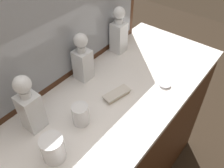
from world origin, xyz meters
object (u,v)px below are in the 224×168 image
Objects in this scene: crystal_decanter_front at (119,34)px; silver_brush_center at (117,94)px; crystal_tumbler_rear at (53,149)px; porcelain_dish at (165,84)px; crystal_tumbler_left at (81,115)px; crystal_decanter_far_right at (30,108)px; crystal_decanter_left at (83,61)px.

silver_brush_center is at bearing -143.96° from crystal_decanter_front.
porcelain_dish is at bearing -11.97° from crystal_tumbler_rear.
crystal_tumbler_left is (0.19, 0.04, -0.01)m from crystal_tumbler_rear.
crystal_tumbler_left is 0.47m from porcelain_dish.
crystal_decanter_far_right reaches higher than crystal_decanter_left.
crystal_tumbler_rear is at bearing -161.39° from crystal_decanter_front.
crystal_decanter_left is (0.36, 0.06, -0.01)m from crystal_decanter_far_right.
crystal_tumbler_left is at bearing 11.56° from crystal_tumbler_rear.
crystal_decanter_left is 0.31m from crystal_tumbler_left.
crystal_decanter_left reaches higher than porcelain_dish.
crystal_tumbler_rear is at bearing 168.03° from porcelain_dish.
crystal_decanter_front reaches higher than crystal_decanter_far_right.
crystal_decanter_left is 0.43m from porcelain_dish.
crystal_decanter_far_right is at bearing 151.46° from porcelain_dish.
crystal_tumbler_rear is at bearing -168.44° from crystal_tumbler_left.
crystal_decanter_left is at bearing 29.72° from crystal_tumbler_rear.
crystal_decanter_left is 0.48m from crystal_tumbler_rear.
crystal_decanter_left is 1.78× the size of silver_brush_center.
crystal_tumbler_rear is 1.13× the size of crystal_tumbler_left.
crystal_decanter_far_right is 2.84× the size of crystal_tumbler_left.
crystal_decanter_front is at bearing 1.37° from crystal_decanter_left.
crystal_decanter_front reaches higher than silver_brush_center.
crystal_decanter_front is at bearing 36.04° from silver_brush_center.
crystal_decanter_left is 2.40× the size of crystal_tumbler_rear.
crystal_decanter_front is 0.40m from porcelain_dish.
crystal_decanter_front is at bearing 74.82° from porcelain_dish.
crystal_tumbler_rear is at bearing -105.37° from crystal_decanter_far_right.
crystal_tumbler_left is 1.57× the size of porcelain_dish.
crystal_tumbler_rear is 0.41m from silver_brush_center.
crystal_decanter_left reaches higher than crystal_tumbler_left.
crystal_tumbler_left is (0.14, -0.14, -0.07)m from crystal_decanter_far_right.
crystal_tumbler_rear reaches higher than crystal_tumbler_left.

